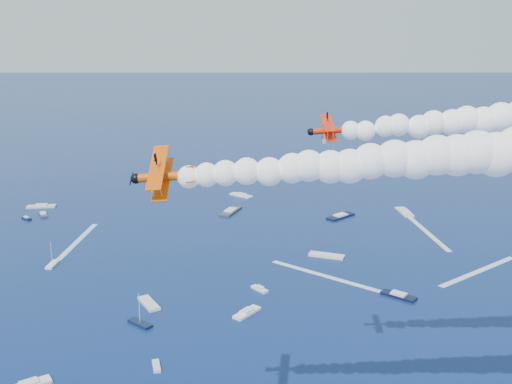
{
  "coord_description": "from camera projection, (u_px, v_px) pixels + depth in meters",
  "views": [
    {
      "loc": [
        0.93,
        -61.04,
        72.27
      ],
      "look_at": [
        -3.52,
        23.26,
        49.24
      ],
      "focal_mm": 42.46,
      "sensor_mm": 36.0,
      "label": 1
    }
  ],
  "objects": [
    {
      "name": "biplane_lead",
      "position": [
        331.0,
        131.0,
        94.45
      ],
      "size": [
        7.78,
        8.99,
        6.68
      ],
      "primitive_type": null,
      "rotation": [
        -0.19,
        0.07,
        3.18
      ],
      "color": "red"
    },
    {
      "name": "biplane_trail",
      "position": [
        164.0,
        177.0,
        77.38
      ],
      "size": [
        9.26,
        11.25,
        9.6
      ],
      "primitive_type": null,
      "rotation": [
        -0.42,
        0.07,
        3.18
      ],
      "color": "#E44C04"
    },
    {
      "name": "smoke_trail_trail",
      "position": [
        403.0,
        160.0,
        76.25
      ],
      "size": [
        61.6,
        10.77,
        11.39
      ],
      "primitive_type": null,
      "rotation": [
        0.0,
        0.0,
        3.18
      ],
      "color": "white"
    },
    {
      "name": "spectator_boats",
      "position": [
        278.0,
        263.0,
        191.29
      ],
      "size": [
        227.97,
        177.16,
        0.7
      ],
      "color": "silver",
      "rests_on": "ground"
    },
    {
      "name": "boat_wakes",
      "position": [
        323.0,
        254.0,
        199.56
      ],
      "size": [
        148.37,
        71.72,
        0.04
      ],
      "color": "white",
      "rests_on": "ground"
    }
  ]
}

